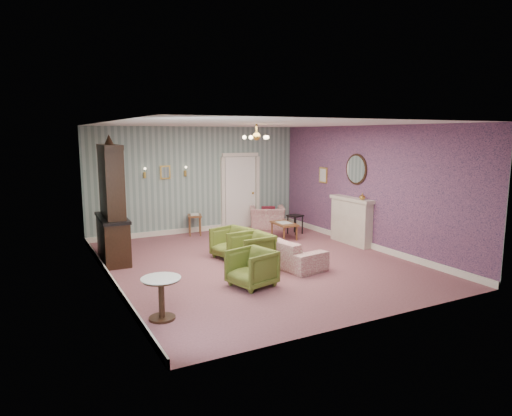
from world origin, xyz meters
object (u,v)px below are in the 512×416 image
olive_chair_c (232,241)px  sofa_chintz (282,245)px  olive_chair_b (251,249)px  coffee_table (284,230)px  olive_chair_a (252,266)px  pedestal_table (162,298)px  fireplace (351,221)px  wingback_chair (267,214)px  dresser (111,200)px  side_table_black (295,225)px

olive_chair_c → sofa_chintz: size_ratio=0.37×
olive_chair_b → coffee_table: 2.77m
olive_chair_a → pedestal_table: (-1.85, -0.70, -0.05)m
fireplace → olive_chair_c: bearing=176.4°
olive_chair_b → coffee_table: olive_chair_b is taller
olive_chair_b → coffee_table: (1.96, 1.95, -0.18)m
olive_chair_a → coffee_table: size_ratio=0.90×
olive_chair_a → wingback_chair: 5.08m
olive_chair_a → coffee_table: (2.48, 2.98, -0.16)m
wingback_chair → pedestal_table: size_ratio=1.53×
fireplace → pedestal_table: bearing=-156.3°
dresser → side_table_black: size_ratio=4.98×
olive_chair_c → coffee_table: olive_chair_c is taller
olive_chair_c → wingback_chair: 3.27m
fireplace → side_table_black: size_ratio=2.65×
sofa_chintz → pedestal_table: bearing=109.3°
olive_chair_b → side_table_black: 3.37m
coffee_table → olive_chair_a: bearing=-129.8°
olive_chair_b → olive_chair_c: (-0.03, 0.88, -0.02)m
wingback_chair → coffee_table: (-0.23, -1.32, -0.22)m
olive_chair_a → pedestal_table: 1.98m
wingback_chair → dresser: dresser is taller
fireplace → sofa_chintz: bearing=-163.6°
side_table_black → olive_chair_c: bearing=-151.5°
olive_chair_b → wingback_chair: bearing=142.4°
dresser → side_table_black: dresser is taller
wingback_chair → fireplace: (0.94, -2.59, 0.15)m
wingback_chair → dresser: bearing=42.4°
olive_chair_b → olive_chair_c: bearing=178.3°
olive_chair_c → coffee_table: bearing=101.3°
coffee_table → side_table_black: side_table_black is taller
sofa_chintz → fireplace: (2.40, 0.71, 0.19)m
coffee_table → side_table_black: 0.62m
olive_chair_c → dresser: (-2.35, 0.99, 0.95)m
fireplace → side_table_black: 1.72m
wingback_chair → side_table_black: wingback_chair is taller
wingback_chair → pedestal_table: (-4.56, -5.00, -0.11)m
olive_chair_a → olive_chair_b: 1.16m
olive_chair_c → coffee_table: 2.27m
olive_chair_c → wingback_chair: (2.22, 2.39, 0.06)m
pedestal_table → side_table_black: bearing=39.3°
olive_chair_c → coffee_table: (2.00, 1.07, -0.16)m
pedestal_table → coffee_table: bearing=40.4°
wingback_chair → olive_chair_b: bearing=81.5°
olive_chair_c → side_table_black: (2.53, 1.38, -0.11)m
side_table_black → olive_chair_a: bearing=-132.5°
dresser → fireplace: dresser is taller
side_table_black → wingback_chair: bearing=106.8°
olive_chair_c → side_table_black: olive_chair_c is taller
olive_chair_a → olive_chair_c: size_ratio=0.99×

